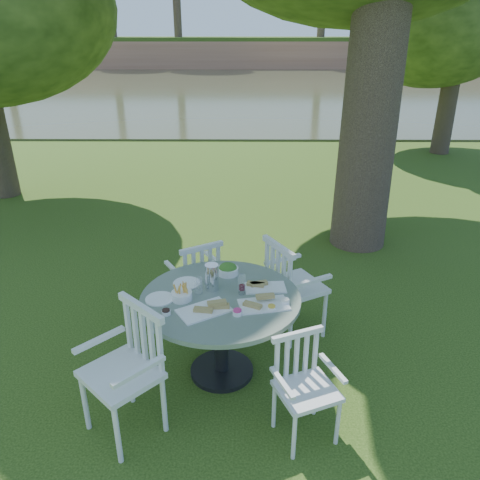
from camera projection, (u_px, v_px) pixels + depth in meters
The scene contains 8 objects.
ground at pixel (240, 321), 4.93m from camera, with size 140.00×140.00×0.00m, color #1D370B.
table at pixel (221, 313), 3.94m from camera, with size 1.33×1.33×0.78m.
chair_ne at pixel (288, 282), 4.50m from camera, with size 0.66×0.67×1.01m.
chair_nw at pixel (198, 276), 4.74m from camera, with size 0.61×0.60×0.90m.
chair_sw at pixel (132, 360), 3.42m from camera, with size 0.70×0.70×1.01m.
chair_se at pixel (302, 378), 3.42m from camera, with size 0.53×0.51×0.81m.
tableware at pixel (217, 288), 3.91m from camera, with size 1.18×0.93×0.23m.
river at pixel (244, 88), 25.97m from camera, with size 100.00×28.00×0.12m, color #343821.
Camera 1 is at (0.04, -4.16, 2.78)m, focal length 35.00 mm.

